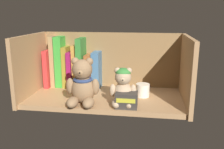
{
  "coord_description": "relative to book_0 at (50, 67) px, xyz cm",
  "views": [
    {
      "loc": [
        17.6,
        -99.94,
        37.32
      ],
      "look_at": [
        2.73,
        0.0,
        11.69
      ],
      "focal_mm": 39.69,
      "sensor_mm": 36.0,
      "label": 1
    }
  ],
  "objects": [
    {
      "name": "teddy_bear_smaller",
      "position": [
        37.99,
        -21.41,
        -1.95
      ],
      "size": [
        10.76,
        10.98,
        14.66
      ],
      "color": "tan",
      "rests_on": "shelf_board"
    },
    {
      "name": "pillar_candle",
      "position": [
        45.42,
        -10.77,
        -6.13
      ],
      "size": [
        5.79,
        5.79,
        5.55
      ],
      "primitive_type": "cylinder",
      "color": "silver",
      "rests_on": "shelf_board"
    },
    {
      "name": "small_product_box",
      "position": [
        39.68,
        -24.15,
        -5.96
      ],
      "size": [
        8.27,
        6.48,
        5.88
      ],
      "color": "#38332D",
      "rests_on": "shelf_board"
    },
    {
      "name": "shelf_side_panel_right",
      "position": [
        62.77,
        -12.68,
        3.07
      ],
      "size": [
        1.6,
        33.67,
        27.94
      ],
      "primitive_type": "cube",
      "color": "tan",
      "rests_on": "ground"
    },
    {
      "name": "shelf_side_panel_left",
      "position": [
        -3.42,
        -12.68,
        3.07
      ],
      "size": [
        1.6,
        33.67,
        27.94
      ],
      "primitive_type": "cube",
      "color": "tan",
      "rests_on": "ground"
    },
    {
      "name": "teddy_bear_larger",
      "position": [
        22.26,
        -22.9,
        -1.07
      ],
      "size": [
        13.38,
        13.58,
        18.35
      ],
      "color": "#93704C",
      "rests_on": "shelf_board"
    },
    {
      "name": "shelf_board",
      "position": [
        29.67,
        -12.68,
        -9.9
      ],
      "size": [
        64.58,
        31.27,
        2.0
      ],
      "primitive_type": "cube",
      "color": "tan",
      "rests_on": "ground"
    },
    {
      "name": "book_7",
      "position": [
        19.58,
        0.0,
        -0.98
      ],
      "size": [
        3.97,
        9.76,
        15.94
      ],
      "primitive_type": "cube",
      "rotation": [
        0.0,
        0.03,
        0.0
      ],
      "color": "#A3562B",
      "rests_on": "shelf_board"
    },
    {
      "name": "shelf_back_panel",
      "position": [
        29.67,
        3.56,
        3.07
      ],
      "size": [
        66.98,
        1.2,
        27.94
      ],
      "primitive_type": "cube",
      "color": "olive",
      "rests_on": "ground"
    },
    {
      "name": "book_6",
      "position": [
        16.26,
        0.0,
        2.96
      ],
      "size": [
        2.63,
        14.74,
        23.72
      ],
      "primitive_type": "cube",
      "color": "#337F31",
      "rests_on": "shelf_board"
    },
    {
      "name": "book_3",
      "position": [
        8.66,
        0.0,
        0.83
      ],
      "size": [
        2.41,
        10.42,
        19.46
      ],
      "primitive_type": "cube",
      "color": "olive",
      "rests_on": "shelf_board"
    },
    {
      "name": "book_2",
      "position": [
        5.45,
        0.0,
        3.16
      ],
      "size": [
        3.53,
        9.03,
        24.12
      ],
      "primitive_type": "cube",
      "color": "green",
      "rests_on": "shelf_board"
    },
    {
      "name": "book_8",
      "position": [
        23.36,
        0.0,
        -0.25
      ],
      "size": [
        3.57,
        11.24,
        17.31
      ],
      "primitive_type": "cube",
      "color": "teal",
      "rests_on": "shelf_board"
    },
    {
      "name": "book_5",
      "position": [
        13.56,
        0.0,
        1.26
      ],
      "size": [
        2.73,
        10.94,
        20.36
      ],
      "primitive_type": "cube",
      "rotation": [
        0.0,
        -0.02,
        0.0
      ],
      "color": "gold",
      "rests_on": "shelf_board"
    },
    {
      "name": "book_0",
      "position": [
        0.0,
        0.0,
        0.0
      ],
      "size": [
        2.24,
        13.89,
        17.8
      ],
      "primitive_type": "cube",
      "color": "red",
      "rests_on": "shelf_board"
    },
    {
      "name": "book_1",
      "position": [
        2.4,
        0.0,
        3.2
      ],
      "size": [
        2.11,
        9.12,
        24.21
      ],
      "primitive_type": "cube",
      "color": "#A78654",
      "rests_on": "shelf_board"
    },
    {
      "name": "book_4",
      "position": [
        11.13,
        0.0,
        -0.29
      ],
      "size": [
        2.08,
        13.15,
        17.22
      ],
      "primitive_type": "cube",
      "color": "#8B164E",
      "rests_on": "shelf_board"
    }
  ]
}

